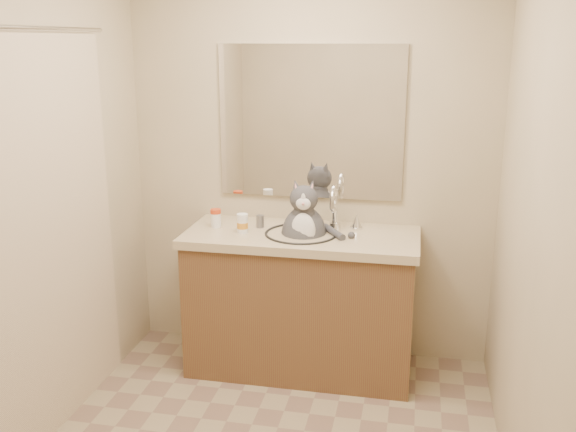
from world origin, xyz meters
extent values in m
cube|color=tan|center=(0.00, 1.25, 1.20)|extent=(2.20, 0.01, 2.40)
cube|color=tan|center=(0.00, -1.25, 1.20)|extent=(2.20, 0.01, 2.40)
cube|color=tan|center=(-1.10, 0.00, 1.20)|extent=(0.01, 2.50, 2.40)
cube|color=tan|center=(1.10, 0.00, 1.20)|extent=(0.01, 2.50, 2.40)
cube|color=brown|center=(0.00, 0.96, 0.40)|extent=(1.30, 0.55, 0.80)
cube|color=tan|center=(0.00, 0.96, 0.83)|extent=(1.34, 0.59, 0.05)
torus|color=black|center=(0.00, 0.94, 0.85)|extent=(0.42, 0.42, 0.02)
ellipsoid|color=white|center=(0.00, 0.94, 0.78)|extent=(0.40, 0.40, 0.15)
cylinder|color=silver|center=(0.17, 1.11, 0.95)|extent=(0.03, 0.03, 0.18)
torus|color=silver|center=(0.17, 1.05, 1.04)|extent=(0.03, 0.16, 0.16)
cone|color=silver|center=(0.30, 1.11, 0.90)|extent=(0.06, 0.06, 0.08)
cube|color=white|center=(0.00, 1.24, 1.45)|extent=(1.10, 0.02, 0.90)
cube|color=beige|center=(-1.05, 0.10, 1.00)|extent=(0.01, 1.20, 1.90)
cylinder|color=silver|center=(-1.05, 0.10, 1.97)|extent=(0.02, 1.30, 0.02)
ellipsoid|color=#404045|center=(0.01, 0.98, 0.83)|extent=(0.30, 0.32, 0.35)
ellipsoid|color=silver|center=(0.02, 0.88, 0.88)|extent=(0.15, 0.10, 0.22)
ellipsoid|color=#404045|center=(0.02, 0.94, 1.06)|extent=(0.18, 0.16, 0.15)
ellipsoid|color=silver|center=(0.02, 0.88, 1.05)|extent=(0.09, 0.05, 0.07)
sphere|color=#D88C8C|center=(0.03, 0.85, 1.05)|extent=(0.02, 0.02, 0.02)
cone|color=#404045|center=(-0.03, 0.94, 1.13)|extent=(0.07, 0.06, 0.08)
cone|color=#404045|center=(0.06, 0.96, 1.13)|extent=(0.07, 0.06, 0.08)
cylinder|color=#404045|center=(0.19, 0.97, 0.87)|extent=(0.16, 0.22, 0.04)
cylinder|color=white|center=(-0.52, 0.98, 0.89)|extent=(0.08, 0.08, 0.08)
cylinder|color=#C03814|center=(-0.52, 0.98, 0.95)|extent=(0.08, 0.08, 0.02)
cylinder|color=white|center=(-0.33, 0.90, 0.89)|extent=(0.07, 0.07, 0.09)
cylinder|color=orange|center=(-0.33, 0.90, 0.89)|extent=(0.07, 0.07, 0.04)
cylinder|color=white|center=(-0.33, 0.90, 0.95)|extent=(0.07, 0.07, 0.02)
cylinder|color=slate|center=(-0.26, 1.03, 0.89)|extent=(0.05, 0.05, 0.07)
camera|label=1|loc=(0.63, -2.50, 1.92)|focal=40.00mm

